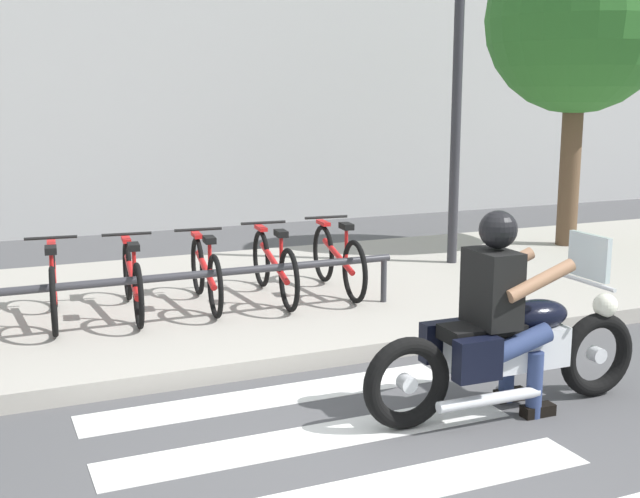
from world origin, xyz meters
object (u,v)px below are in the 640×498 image
object	(u,v)px
bicycle_4	(274,266)
street_lamp	(458,65)
bicycle_1	(53,286)
tree_near_rack	(578,22)
rider	(502,299)
bicycle_2	(132,279)
bicycle_5	(338,259)
bicycle_3	(206,273)
bike_rack	(184,279)
motorcycle	(509,349)

from	to	relation	value
bicycle_4	street_lamp	bearing A→B (deg)	17.24
bicycle_1	tree_near_rack	xyz separation A→B (m)	(6.91, 1.22, 2.66)
rider	street_lamp	bearing A→B (deg)	61.37
rider	bicycle_2	size ratio (longest dim) A/B	0.86
bicycle_5	rider	bearing A→B (deg)	-93.71
rider	bicycle_3	distance (m)	3.35
bicycle_3	bicycle_5	world-z (taller)	bicycle_5
bicycle_4	bike_rack	world-z (taller)	bicycle_4
bicycle_4	bicycle_5	bearing A→B (deg)	-0.06
rider	bicycle_5	xyz separation A→B (m)	(0.20, 3.10, -0.32)
bicycle_1	bicycle_4	xyz separation A→B (m)	(2.14, 0.00, 0.00)
bicycle_5	bicycle_4	bearing A→B (deg)	179.94
bicycle_5	bike_rack	size ratio (longest dim) A/B	0.39
bicycle_3	tree_near_rack	size ratio (longest dim) A/B	0.35
bicycle_2	bicycle_5	size ratio (longest dim) A/B	1.04
bicycle_2	bicycle_5	distance (m)	2.14
bicycle_4	bicycle_5	xyz separation A→B (m)	(0.71, -0.00, 0.01)
motorcycle	bicycle_3	bearing A→B (deg)	112.78
motorcycle	street_lamp	world-z (taller)	street_lamp
bicycle_3	tree_near_rack	xyz separation A→B (m)	(5.49, 1.22, 2.66)
bicycle_2	street_lamp	bearing A→B (deg)	11.40
bicycle_2	bicycle_4	size ratio (longest dim) A/B	0.99
bike_rack	motorcycle	bearing A→B (deg)	-56.93
rider	bicycle_4	xyz separation A→B (m)	(-0.51, 3.10, -0.33)
bike_rack	bicycle_2	bearing A→B (deg)	122.69
motorcycle	bicycle_1	xyz separation A→B (m)	(-2.73, 3.11, 0.03)
street_lamp	tree_near_rack	bearing A→B (deg)	10.69
bicycle_3	bicycle_1	bearing A→B (deg)	-179.99
motorcycle	rider	bearing A→B (deg)	176.15
bicycle_3	bicycle_4	size ratio (longest dim) A/B	0.92
bicycle_2	bicycle_4	distance (m)	1.43
bicycle_1	bicycle_3	bearing A→B (deg)	0.01
rider	bicycle_2	world-z (taller)	rider
bicycle_2	bicycle_4	bearing A→B (deg)	-0.02
motorcycle	bicycle_5	bearing A→B (deg)	87.72
bicycle_4	bicycle_1	bearing A→B (deg)	-179.99
bicycle_4	tree_near_rack	xyz separation A→B (m)	(4.77, 1.22, 2.66)
motorcycle	street_lamp	xyz separation A→B (m)	(2.06, 3.93, 2.08)
street_lamp	bicycle_3	bearing A→B (deg)	-166.25
bike_rack	street_lamp	xyz separation A→B (m)	(3.73, 1.38, 1.97)
motorcycle	bike_rack	xyz separation A→B (m)	(-1.66, 2.55, 0.11)
rider	bicycle_1	world-z (taller)	rider
bicycle_3	rider	bearing A→B (deg)	-68.42
bicycle_4	bike_rack	distance (m)	1.21
bicycle_2	bicycle_3	size ratio (longest dim) A/B	1.08
street_lamp	tree_near_rack	size ratio (longest dim) A/B	0.95
motorcycle	bicycle_5	distance (m)	3.11
bicycle_3	bike_rack	distance (m)	0.66
motorcycle	bicycle_2	size ratio (longest dim) A/B	1.32
street_lamp	motorcycle	bearing A→B (deg)	-117.72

